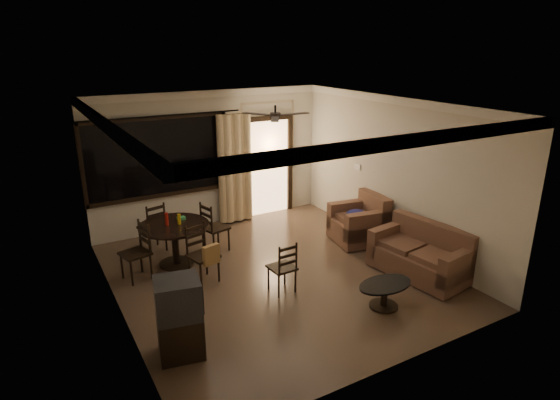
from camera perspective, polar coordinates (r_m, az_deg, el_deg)
ground at (r=7.94m, az=-0.51°, el=-9.02°), size 5.50×5.50×0.00m
room_shell at (r=9.07m, az=-2.76°, el=6.81°), size 5.50×6.70×5.50m
dining_table at (r=8.23m, az=-12.73°, el=-3.94°), size 1.19×1.19×0.96m
dining_chair_west at (r=8.03m, az=-17.05°, el=-7.32°), size 0.51×0.51×0.95m
dining_chair_east at (r=8.76m, az=-7.90°, el=-4.41°), size 0.51×0.51×0.95m
dining_chair_south at (r=7.68m, az=-9.26°, el=-7.74°), size 0.51×0.55×0.95m
dining_chair_north at (r=8.99m, az=-15.19°, el=-4.29°), size 0.51×0.51×0.95m
tv_cabinet at (r=5.97m, az=-12.16°, el=-13.85°), size 0.62×0.58×1.03m
sofa at (r=8.15m, az=16.89°, el=-6.49°), size 1.04×1.67×0.84m
armchair at (r=9.18m, az=9.78°, el=-2.76°), size 1.04×1.04×0.91m
coffee_table at (r=7.09m, az=12.64°, el=-10.81°), size 0.87×0.52×0.38m
side_chair at (r=7.32m, az=0.28°, el=-9.31°), size 0.39×0.39×0.85m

